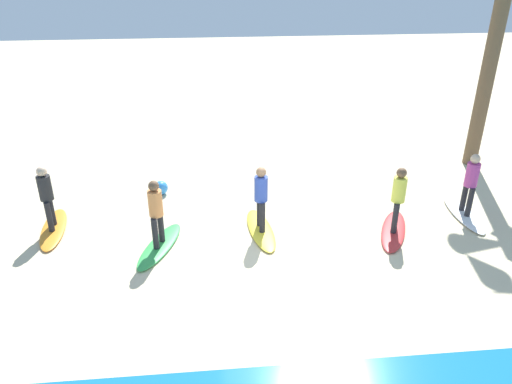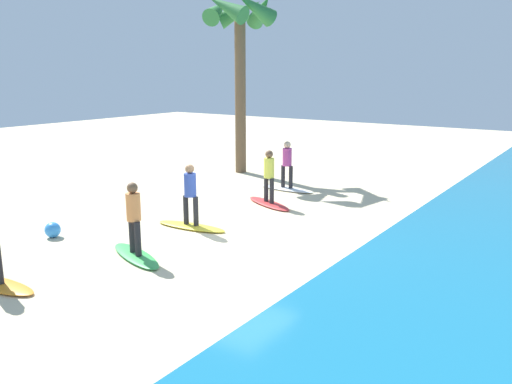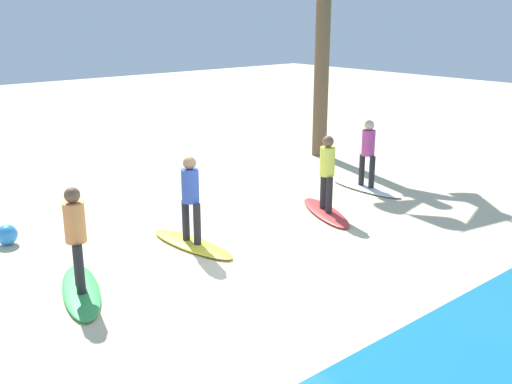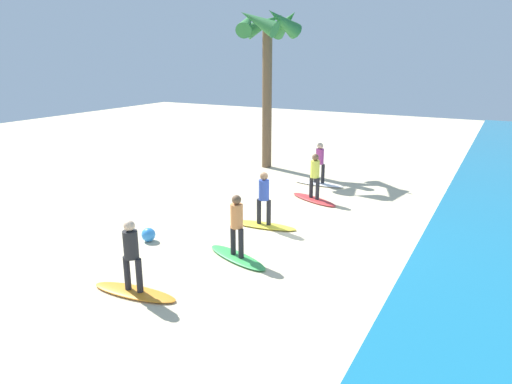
{
  "view_description": "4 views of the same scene",
  "coord_description": "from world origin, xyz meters",
  "px_view_note": "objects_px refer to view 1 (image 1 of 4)",
  "views": [
    {
      "loc": [
        1.32,
        9.11,
        6.4
      ],
      "look_at": [
        0.29,
        -1.37,
        1.14
      ],
      "focal_mm": 35.01,
      "sensor_mm": 36.0,
      "label": 1
    },
    {
      "loc": [
        10.27,
        7.63,
        4.1
      ],
      "look_at": [
        -0.96,
        -0.11,
        0.95
      ],
      "focal_mm": 36.79,
      "sensor_mm": 36.0,
      "label": 2
    },
    {
      "loc": [
        6.0,
        7.24,
        4.21
      ],
      "look_at": [
        -0.84,
        -0.78,
        1.02
      ],
      "focal_mm": 41.83,
      "sensor_mm": 36.0,
      "label": 3
    },
    {
      "loc": [
        12.16,
        4.82,
        5.08
      ],
      "look_at": [
        0.65,
        -1.45,
        1.24
      ],
      "focal_mm": 32.8,
      "sensor_mm": 36.0,
      "label": 4
    }
  ],
  "objects_px": {
    "surfboard_white": "(464,214)",
    "surfboard_yellow": "(261,230)",
    "surfer_white": "(471,180)",
    "surfer_red": "(399,195)",
    "surfboard_red": "(393,231)",
    "beach_ball": "(161,188)",
    "surfer_green": "(156,209)",
    "surfer_yellow": "(261,194)",
    "surfboard_green": "(160,246)",
    "surfer_orange": "(46,193)",
    "surfboard_orange": "(54,229)"
  },
  "relations": [
    {
      "from": "surfboard_white",
      "to": "surfboard_yellow",
      "type": "height_order",
      "value": "same"
    },
    {
      "from": "surfer_white",
      "to": "surfer_red",
      "type": "distance_m",
      "value": 2.22
    },
    {
      "from": "surfboard_red",
      "to": "surfer_red",
      "type": "height_order",
      "value": "surfer_red"
    },
    {
      "from": "surfboard_red",
      "to": "beach_ball",
      "type": "relative_size",
      "value": 5.32
    },
    {
      "from": "surfboard_yellow",
      "to": "surfer_green",
      "type": "height_order",
      "value": "surfer_green"
    },
    {
      "from": "surfer_white",
      "to": "surfboard_red",
      "type": "distance_m",
      "value": 2.43
    },
    {
      "from": "surfboard_yellow",
      "to": "surfer_yellow",
      "type": "bearing_deg",
      "value": -6.33
    },
    {
      "from": "surfboard_green",
      "to": "surfer_orange",
      "type": "xyz_separation_m",
      "value": [
        2.68,
        -1.04,
        0.99
      ]
    },
    {
      "from": "surfboard_white",
      "to": "surfboard_yellow",
      "type": "distance_m",
      "value": 5.39
    },
    {
      "from": "surfer_orange",
      "to": "surfer_yellow",
      "type": "bearing_deg",
      "value": 173.92
    },
    {
      "from": "surfer_green",
      "to": "beach_ball",
      "type": "height_order",
      "value": "surfer_green"
    },
    {
      "from": "surfboard_red",
      "to": "surfer_orange",
      "type": "distance_m",
      "value": 8.48
    },
    {
      "from": "surfboard_white",
      "to": "surfer_orange",
      "type": "relative_size",
      "value": 1.28
    },
    {
      "from": "surfer_white",
      "to": "surfer_green",
      "type": "relative_size",
      "value": 1.0
    },
    {
      "from": "surfer_yellow",
      "to": "surfboard_yellow",
      "type": "bearing_deg",
      "value": -90.0
    },
    {
      "from": "surfer_yellow",
      "to": "surfboard_green",
      "type": "xyz_separation_m",
      "value": [
        2.44,
        0.5,
        -0.99
      ]
    },
    {
      "from": "surfboard_white",
      "to": "surfer_green",
      "type": "bearing_deg",
      "value": -83.18
    },
    {
      "from": "surfboard_yellow",
      "to": "surfboard_red",
      "type": "bearing_deg",
      "value": 77.49
    },
    {
      "from": "surfer_white",
      "to": "surfer_orange",
      "type": "relative_size",
      "value": 1.0
    },
    {
      "from": "surfboard_yellow",
      "to": "beach_ball",
      "type": "distance_m",
      "value": 3.49
    },
    {
      "from": "surfboard_white",
      "to": "surfboard_green",
      "type": "xyz_separation_m",
      "value": [
        7.82,
        0.78,
        0.0
      ]
    },
    {
      "from": "surfer_green",
      "to": "surfer_white",
      "type": "bearing_deg",
      "value": -174.29
    },
    {
      "from": "surfboard_green",
      "to": "beach_ball",
      "type": "bearing_deg",
      "value": -156.71
    },
    {
      "from": "beach_ball",
      "to": "surfer_red",
      "type": "bearing_deg",
      "value": 155.41
    },
    {
      "from": "surfboard_white",
      "to": "surfer_red",
      "type": "height_order",
      "value": "surfer_red"
    },
    {
      "from": "surfer_white",
      "to": "surfer_yellow",
      "type": "height_order",
      "value": "same"
    },
    {
      "from": "surfer_orange",
      "to": "surfboard_red",
      "type": "bearing_deg",
      "value": 173.88
    },
    {
      "from": "beach_ball",
      "to": "surfboard_orange",
      "type": "bearing_deg",
      "value": 35.3
    },
    {
      "from": "surfboard_orange",
      "to": "surfer_yellow",
      "type": "bearing_deg",
      "value": 78.04
    },
    {
      "from": "surfer_green",
      "to": "surfboard_orange",
      "type": "xyz_separation_m",
      "value": [
        2.68,
        -1.04,
        -0.99
      ]
    },
    {
      "from": "surfboard_orange",
      "to": "surfboard_red",
      "type": "bearing_deg",
      "value": 78.0
    },
    {
      "from": "surfboard_green",
      "to": "surfboard_orange",
      "type": "height_order",
      "value": "same"
    },
    {
      "from": "surfer_red",
      "to": "surfboard_green",
      "type": "height_order",
      "value": "surfer_red"
    },
    {
      "from": "surfer_white",
      "to": "surfboard_yellow",
      "type": "relative_size",
      "value": 0.78
    },
    {
      "from": "surfboard_red",
      "to": "surfer_red",
      "type": "bearing_deg",
      "value": 0.0
    },
    {
      "from": "surfer_white",
      "to": "surfer_red",
      "type": "relative_size",
      "value": 1.0
    },
    {
      "from": "surfer_green",
      "to": "surfer_orange",
      "type": "height_order",
      "value": "same"
    },
    {
      "from": "surfer_green",
      "to": "surfboard_orange",
      "type": "distance_m",
      "value": 3.05
    },
    {
      "from": "surfer_yellow",
      "to": "surfboard_orange",
      "type": "distance_m",
      "value": 5.24
    },
    {
      "from": "surfboard_green",
      "to": "surfer_red",
      "type": "bearing_deg",
      "value": 111.42
    },
    {
      "from": "surfboard_red",
      "to": "surfboard_orange",
      "type": "relative_size",
      "value": 1.0
    },
    {
      "from": "surfboard_yellow",
      "to": "surfer_green",
      "type": "relative_size",
      "value": 1.28
    },
    {
      "from": "surfboard_white",
      "to": "surfer_orange",
      "type": "xyz_separation_m",
      "value": [
        10.5,
        -0.26,
        0.99
      ]
    },
    {
      "from": "surfboard_orange",
      "to": "beach_ball",
      "type": "height_order",
      "value": "beach_ball"
    },
    {
      "from": "surfer_yellow",
      "to": "surfer_orange",
      "type": "distance_m",
      "value": 5.15
    },
    {
      "from": "surfer_green",
      "to": "surfer_orange",
      "type": "distance_m",
      "value": 2.88
    },
    {
      "from": "surfboard_white",
      "to": "surfer_red",
      "type": "xyz_separation_m",
      "value": [
        2.12,
        0.63,
        0.99
      ]
    },
    {
      "from": "surfer_red",
      "to": "surfboard_white",
      "type": "bearing_deg",
      "value": -163.35
    },
    {
      "from": "surfboard_orange",
      "to": "surfer_orange",
      "type": "height_order",
      "value": "surfer_orange"
    },
    {
      "from": "surfboard_red",
      "to": "surfboard_green",
      "type": "height_order",
      "value": "same"
    }
  ]
}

